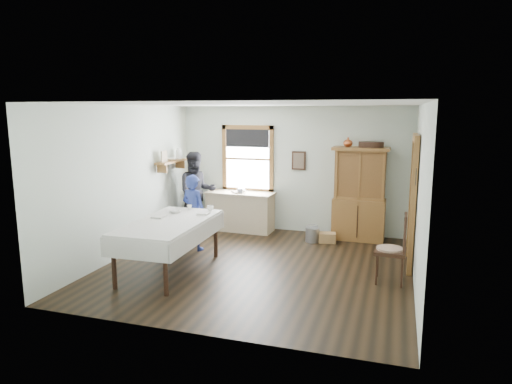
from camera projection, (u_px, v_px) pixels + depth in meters
The scene contains 20 objects.
room at pixel (258, 188), 7.49m from camera, with size 5.01×5.01×2.70m.
window at pixel (248, 155), 10.05m from camera, with size 1.18×0.07×1.48m.
doorway at pixel (413, 198), 7.60m from camera, with size 0.09×1.14×2.22m.
wall_shelf at pixel (172, 160), 9.60m from camera, with size 0.24×1.00×0.44m.
framed_picture at pixel (299, 161), 9.72m from camera, with size 0.30×0.04×0.40m, color #371E13.
rug_beater at pixel (416, 169), 6.99m from camera, with size 0.27×0.27×0.01m, color black.
work_counter at pixel (240, 211), 9.99m from camera, with size 1.49×0.56×0.85m, color tan.
china_hutch at pixel (359, 194), 9.19m from camera, with size 1.11×0.53×1.89m, color #98632F.
dining_table at pixel (170, 246), 7.41m from camera, with size 1.11×2.12×0.85m, color silver.
spindle_chair at pixel (391, 248), 6.92m from camera, with size 0.50×0.50×1.08m, color #371E13.
pail at pixel (312, 235), 9.15m from camera, with size 0.27×0.27×0.29m, color #979A9F.
wicker_basket at pixel (327, 238), 9.11m from camera, with size 0.33×0.24×0.20m, color #B18250.
woman_blue at pixel (194, 215), 8.57m from camera, with size 0.49×0.32×1.33m, color navy.
figure_dark at pixel (197, 195), 9.89m from camera, with size 0.78×0.61×1.61m, color black.
table_cup_a at pixel (210, 208), 8.10m from camera, with size 0.12×0.12×0.09m, color white.
table_cup_b at pixel (190, 207), 8.19m from camera, with size 0.09×0.09×0.09m, color white.
table_bowl at pixel (175, 211), 7.94m from camera, with size 0.23×0.23×0.06m, color white.
counter_book at pixel (233, 192), 9.85m from camera, with size 0.16×0.22×0.02m, color brown.
counter_bowl at pixel (242, 191), 9.87m from camera, with size 0.20×0.20×0.06m, color white.
shelf_bowl at pixel (172, 159), 9.60m from camera, with size 0.22×0.22×0.05m, color white.
Camera 1 is at (2.18, -7.06, 2.59)m, focal length 32.00 mm.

